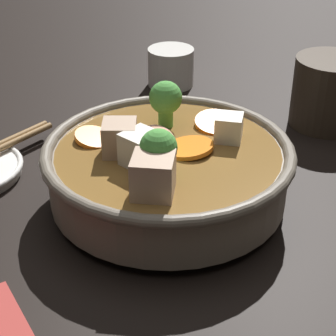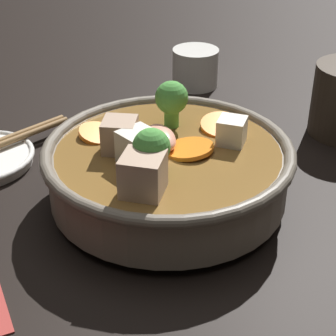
{
  "view_description": "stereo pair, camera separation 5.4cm",
  "coord_description": "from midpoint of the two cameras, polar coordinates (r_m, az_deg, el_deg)",
  "views": [
    {
      "loc": [
        -0.33,
        -0.32,
        0.32
      ],
      "look_at": [
        0.0,
        0.0,
        0.04
      ],
      "focal_mm": 60.0,
      "sensor_mm": 36.0,
      "label": 1
    },
    {
      "loc": [
        -0.29,
        -0.35,
        0.32
      ],
      "look_at": [
        0.0,
        0.0,
        0.04
      ],
      "focal_mm": 60.0,
      "sensor_mm": 36.0,
      "label": 2
    }
  ],
  "objects": [
    {
      "name": "ground_plane",
      "position": [
        0.56,
        -2.76,
        -3.55
      ],
      "size": [
        3.0,
        3.0,
        0.0
      ],
      "primitive_type": "plane",
      "color": "black"
    },
    {
      "name": "stirfry_bowl",
      "position": [
        0.53,
        -2.91,
        0.12
      ],
      "size": [
        0.24,
        0.24,
        0.11
      ],
      "color": "slate",
      "rests_on": "ground_plane"
    },
    {
      "name": "tea_cup",
      "position": [
        0.81,
        -1.63,
        10.21
      ],
      "size": [
        0.07,
        0.07,
        0.05
      ],
      "color": "white",
      "rests_on": "ground_plane"
    },
    {
      "name": "dark_mug",
      "position": [
        0.71,
        14.04,
        7.48
      ],
      "size": [
        0.11,
        0.09,
        0.08
      ],
      "color": "#33281E",
      "rests_on": "ground_plane"
    }
  ]
}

